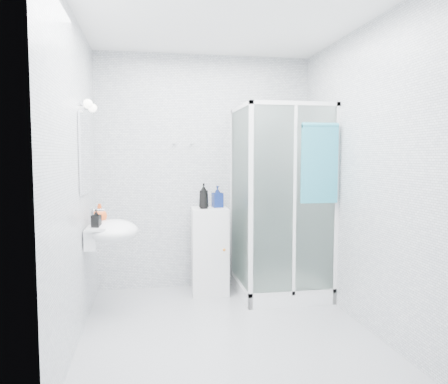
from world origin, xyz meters
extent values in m
cube|color=silver|center=(0.00, 0.00, 1.30)|extent=(2.40, 2.60, 2.60)
cube|color=#AAACAF|center=(0.00, 0.00, 0.00)|extent=(2.40, 2.60, 0.01)
cube|color=white|center=(0.00, 0.00, 2.60)|extent=(2.40, 2.60, 0.01)
cube|color=white|center=(0.75, 0.85, 0.06)|extent=(0.90, 0.90, 0.12)
cube|color=silver|center=(0.32, 0.85, 1.98)|extent=(0.04, 0.90, 0.04)
cube|color=silver|center=(0.75, 0.42, 1.98)|extent=(0.90, 0.04, 0.04)
cube|color=silver|center=(0.32, 0.42, 1.00)|extent=(0.04, 0.04, 2.00)
cube|color=white|center=(0.31, 0.85, 1.04)|extent=(0.02, 0.82, 1.84)
cube|color=white|center=(0.75, 0.41, 1.04)|extent=(0.82, 0.02, 1.84)
cube|color=silver|center=(0.75, 0.42, 1.04)|extent=(0.03, 0.04, 1.84)
cylinder|color=silver|center=(0.75, 1.24, 1.35)|extent=(0.02, 0.02, 1.00)
cylinder|color=silver|center=(0.75, 1.21, 1.82)|extent=(0.09, 0.05, 0.09)
cylinder|color=silver|center=(0.80, 1.27, 1.05)|extent=(0.12, 0.04, 0.12)
cylinder|color=silver|center=(1.03, 0.38, 1.78)|extent=(0.03, 0.05, 0.03)
cube|color=white|center=(-1.14, 0.45, 0.75)|extent=(0.10, 0.40, 0.18)
ellipsoid|color=white|center=(-0.96, 0.45, 0.80)|extent=(0.46, 0.56, 0.20)
cube|color=white|center=(-1.08, 0.45, 0.85)|extent=(0.16, 0.50, 0.02)
cylinder|color=silver|center=(-1.14, 0.45, 0.93)|extent=(0.04, 0.04, 0.16)
cylinder|color=silver|center=(-1.09, 0.45, 0.99)|extent=(0.12, 0.02, 0.02)
cube|color=white|center=(-1.19, 0.45, 1.50)|extent=(0.02, 0.60, 0.70)
cylinder|color=silver|center=(-1.17, 0.29, 1.92)|extent=(0.05, 0.04, 0.04)
sphere|color=white|center=(-1.13, 0.29, 1.92)|extent=(0.08, 0.08, 0.08)
cylinder|color=silver|center=(-1.17, 0.61, 1.92)|extent=(0.05, 0.04, 0.04)
sphere|color=white|center=(-1.13, 0.61, 1.92)|extent=(0.08, 0.08, 0.08)
cylinder|color=silver|center=(-0.35, 1.27, 1.62)|extent=(0.02, 0.04, 0.02)
sphere|color=silver|center=(-0.35, 1.25, 1.62)|extent=(0.03, 0.03, 0.03)
cylinder|color=silver|center=(-0.15, 1.27, 1.62)|extent=(0.02, 0.04, 0.02)
sphere|color=silver|center=(-0.15, 1.25, 1.62)|extent=(0.03, 0.03, 0.03)
cube|color=silver|center=(0.01, 1.01, 0.46)|extent=(0.40, 0.40, 0.93)
cube|color=silver|center=(0.01, 0.82, 0.46)|extent=(0.34, 0.03, 0.79)
sphere|color=orange|center=(0.13, 0.81, 0.51)|extent=(0.03, 0.03, 0.03)
cube|color=teal|center=(0.98, 0.36, 1.40)|extent=(0.36, 0.04, 0.74)
cylinder|color=teal|center=(0.98, 0.36, 1.77)|extent=(0.36, 0.05, 0.05)
imported|color=black|center=(-0.06, 0.96, 1.06)|extent=(0.12, 0.12, 0.27)
imported|color=navy|center=(0.10, 1.05, 1.04)|extent=(0.12, 0.13, 0.23)
imported|color=#D44D18|center=(-1.09, 0.60, 0.95)|extent=(0.16, 0.16, 0.17)
imported|color=black|center=(-1.09, 0.31, 0.94)|extent=(0.09, 0.09, 0.16)
camera|label=1|loc=(-0.64, -3.59, 1.47)|focal=35.00mm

